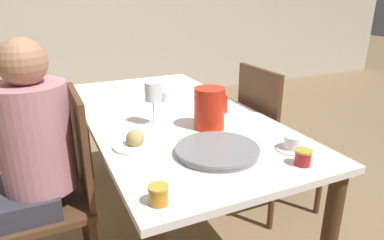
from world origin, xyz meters
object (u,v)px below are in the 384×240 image
chair_person_side (58,190)px  serving_tray (217,150)px  chair_opposite (272,138)px  jam_jar_amber (158,194)px  jam_jar_red (303,157)px  teacup_across (168,97)px  teacup_near_person (293,144)px  person_seated (29,154)px  bread_plate (135,142)px  red_pitcher (209,108)px  wine_glass_water (153,93)px

chair_person_side → serving_tray: size_ratio=2.78×
chair_opposite → jam_jar_amber: size_ratio=14.67×
chair_person_side → jam_jar_amber: chair_person_side is taller
chair_opposite → jam_jar_red: 0.82m
teacup_across → teacup_near_person: bearing=-75.2°
chair_person_side → person_seated: (-0.09, -0.01, 0.20)m
person_seated → serving_tray: person_seated is taller
person_seated → jam_jar_red: 1.11m
chair_opposite → person_seated: size_ratio=0.80×
person_seated → jam_jar_amber: (0.36, -0.60, 0.06)m
chair_person_side → serving_tray: bearing=-122.1°
bread_plate → jam_jar_red: 0.68m
red_pitcher → chair_person_side: bearing=171.3°
teacup_across → jam_jar_red: bearing=-80.2°
chair_person_side → chair_opposite: same height
teacup_near_person → jam_jar_amber: 0.65m
red_pitcher → teacup_near_person: bearing=-61.6°
wine_glass_water → jam_jar_amber: wine_glass_water is taller
bread_plate → jam_jar_red: bread_plate is taller
chair_opposite → jam_jar_red: (-0.39, -0.67, 0.26)m
chair_opposite → teacup_across: (-0.56, 0.30, 0.25)m
serving_tray → red_pitcher: bearing=69.0°
jam_jar_red → red_pitcher: bearing=106.4°
serving_tray → jam_jar_red: (0.25, -0.22, 0.02)m
teacup_near_person → bread_plate: (-0.58, 0.31, -0.00)m
chair_opposite → red_pitcher: bearing=-71.0°
jam_jar_red → chair_opposite: bearing=59.8°
chair_opposite → bread_plate: (-0.92, -0.25, 0.25)m
red_pitcher → teacup_near_person: size_ratio=1.48×
red_pitcher → teacup_across: red_pitcher is taller
person_seated → serving_tray: (0.70, -0.37, 0.04)m
red_pitcher → serving_tray: bearing=-111.0°
wine_glass_water → serving_tray: wine_glass_water is taller
red_pitcher → teacup_across: size_ratio=1.48×
chair_opposite → jam_jar_red: bearing=-30.2°
bread_plate → jam_jar_amber: size_ratio=2.97×
chair_person_side → jam_jar_red: chair_person_side is taller
wine_glass_water → red_pitcher: bearing=-33.8°
teacup_across → jam_jar_red: same height
red_pitcher → wine_glass_water: size_ratio=0.92×
red_pitcher → teacup_across: bearing=92.9°
person_seated → serving_tray: 0.79m
chair_opposite → jam_jar_red: size_ratio=14.67×
chair_opposite → wine_glass_water: bearing=-87.6°
jam_jar_amber → red_pitcher: bearing=48.9°
teacup_across → wine_glass_water: bearing=-121.5°
wine_glass_water → teacup_across: 0.41m
jam_jar_amber → wine_glass_water: bearing=72.2°
red_pitcher → serving_tray: red_pitcher is taller
chair_person_side → red_pitcher: 0.79m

